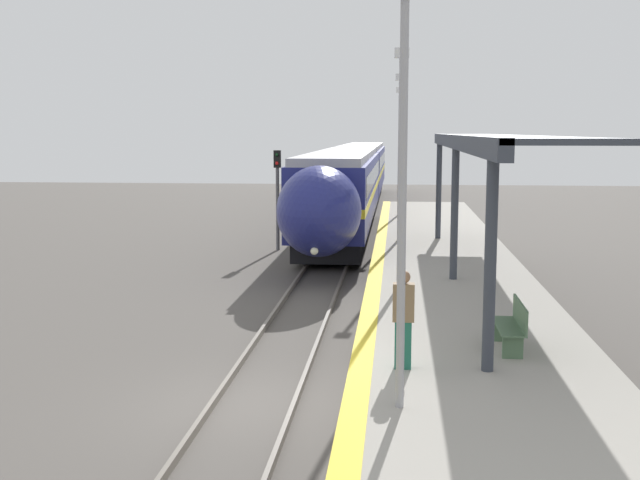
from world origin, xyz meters
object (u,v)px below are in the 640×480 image
at_px(lamppost_near, 403,172).
at_px(lamppost_far, 400,147).
at_px(platform_bench, 513,325).
at_px(train, 353,178).
at_px(person_waiting, 403,318).
at_px(railway_signal, 277,189).
at_px(lamppost_farthest, 399,143).
at_px(lamppost_mid, 401,154).

bearing_deg(lamppost_near, lamppost_far, 90.00).
bearing_deg(platform_bench, lamppost_near, -122.28).
distance_m(train, person_waiting, 31.90).
xyz_separation_m(train, platform_bench, (4.61, -30.45, -0.91)).
height_order(lamppost_near, lamppost_far, same).
xyz_separation_m(person_waiting, lamppost_near, (-0.06, -1.93, 2.53)).
bearing_deg(platform_bench, train, 98.60).
height_order(railway_signal, lamppost_near, lamppost_near).
bearing_deg(person_waiting, lamppost_near, -91.68).
height_order(train, lamppost_far, lamppost_far).
distance_m(train, lamppost_near, 33.87).
relative_size(railway_signal, lamppost_far, 0.68).
xyz_separation_m(person_waiting, lamppost_farthest, (-0.06, 24.97, 2.53)).
relative_size(train, lamppost_near, 7.20).
height_order(lamppost_far, lamppost_farthest, same).
xyz_separation_m(railway_signal, lamppost_farthest, (4.91, 5.97, 1.76)).
height_order(railway_signal, lamppost_mid, lamppost_mid).
bearing_deg(lamppost_farthest, person_waiting, -89.87).
distance_m(railway_signal, lamppost_mid, 13.05).
distance_m(person_waiting, lamppost_far, 16.20).
bearing_deg(person_waiting, railway_signal, 104.65).
bearing_deg(lamppost_mid, person_waiting, -89.54).
bearing_deg(platform_bench, lamppost_mid, 109.91).
relative_size(person_waiting, lamppost_mid, 0.28).
bearing_deg(train, lamppost_mid, -84.13).
bearing_deg(train, lamppost_farthest, -69.54).
relative_size(lamppost_mid, lamppost_farthest, 1.00).
distance_m(platform_bench, lamppost_farthest, 23.90).
bearing_deg(lamppost_far, person_waiting, -89.80).
bearing_deg(lamppost_near, train, 94.31).
relative_size(platform_bench, lamppost_mid, 0.26).
bearing_deg(lamppost_farthest, lamppost_far, -90.00).
relative_size(lamppost_mid, lamppost_far, 1.00).
bearing_deg(railway_signal, lamppost_farthest, 50.55).
relative_size(railway_signal, lamppost_mid, 0.68).
distance_m(lamppost_near, lamppost_mid, 8.97).
relative_size(train, railway_signal, 10.60).
bearing_deg(lamppost_mid, platform_bench, -70.09).
height_order(train, lamppost_near, lamppost_near).
relative_size(platform_bench, person_waiting, 0.94).
relative_size(lamppost_far, lamppost_farthest, 1.00).
bearing_deg(train, person_waiting, -85.32).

